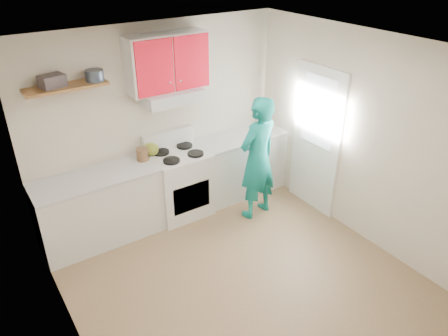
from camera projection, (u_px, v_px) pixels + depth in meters
floor at (240, 277)px, 4.97m from camera, size 3.80×3.80×0.00m
ceiling at (245, 51)px, 3.73m from camera, size 3.60×3.80×0.04m
back_wall at (159, 121)px, 5.74m from camera, size 3.60×0.04×2.60m
front_wall at (403, 294)px, 2.96m from camera, size 3.60×0.04×2.60m
left_wall at (62, 242)px, 3.47m from camera, size 0.04×3.80×2.60m
right_wall at (361, 139)px, 5.23m from camera, size 0.04×3.80×2.60m
door at (316, 140)px, 5.86m from camera, size 0.05×0.85×2.05m
door_glass at (318, 112)px, 5.65m from camera, size 0.01×0.55×0.95m
counter_left at (100, 209)px, 5.41m from camera, size 1.52×0.60×0.90m
counter_right at (240, 164)px, 6.48m from camera, size 1.32×0.60×0.90m
stove at (180, 184)px, 5.95m from camera, size 0.76×0.65×0.92m
range_hood at (171, 96)px, 5.44m from camera, size 0.76×0.44×0.15m
upper_cabinets at (167, 62)px, 5.28m from camera, size 1.02×0.33×0.70m
shelf at (66, 87)px, 4.72m from camera, size 0.90×0.30×0.04m
books at (52, 81)px, 4.64m from camera, size 0.30×0.24×0.13m
tin at (94, 75)px, 4.83m from camera, size 0.23×0.23×0.13m
kettle at (151, 149)px, 5.66m from camera, size 0.24×0.24×0.17m
crock at (142, 155)px, 5.54m from camera, size 0.20×0.20×0.19m
cutting_board at (235, 139)px, 6.18m from camera, size 0.31×0.24×0.02m
silicone_mat at (256, 130)px, 6.47m from camera, size 0.35×0.31×0.01m
person at (258, 159)px, 5.72m from camera, size 0.69×0.52×1.73m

